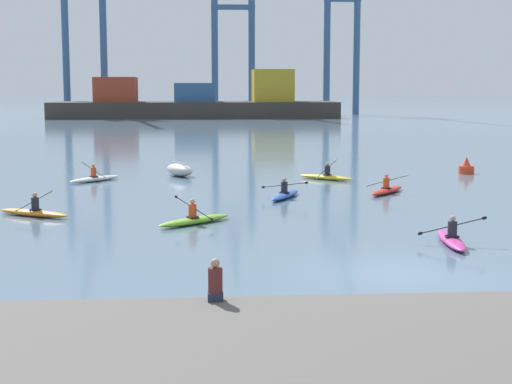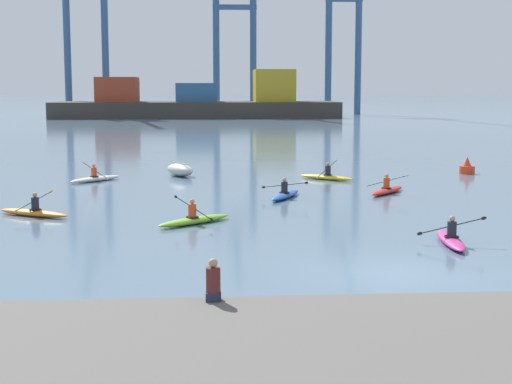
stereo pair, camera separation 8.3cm
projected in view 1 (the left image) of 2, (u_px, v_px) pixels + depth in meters
name	position (u px, v px, depth m)	size (l,w,h in m)	color
ground_plane	(398.00, 274.00, 21.29)	(800.00, 800.00, 0.00)	slate
container_barge	(197.00, 103.00, 127.66)	(46.24, 11.95, 7.83)	#38332D
gantry_crane_west	(83.00, 18.00, 133.37)	(7.66, 17.76, 33.31)	#335684
gantry_crane_west_mid	(233.00, 28.00, 141.32)	(7.95, 16.85, 30.03)	#335684
gantry_crane_east_mid	(343.00, 20.00, 139.76)	(6.65, 21.34, 32.95)	#335684
capsized_dinghy	(180.00, 170.00, 44.60)	(2.12, 2.82, 0.76)	beige
channel_buoy	(466.00, 168.00, 45.81)	(0.90, 0.90, 1.00)	red
kayak_blue	(285.00, 194.00, 35.80)	(2.07, 3.33, 0.95)	#2856B2
kayak_white	(95.00, 178.00, 42.09)	(2.72, 2.92, 1.07)	silver
kayak_orange	(34.00, 212.00, 30.77)	(3.23, 2.24, 0.95)	orange
kayak_red	(387.00, 190.00, 37.37)	(2.51, 3.09, 1.00)	red
kayak_magenta	(451.00, 239.00, 25.33)	(2.23, 3.45, 0.95)	#C13384
kayak_yellow	(326.00, 177.00, 42.87)	(2.96, 2.68, 1.08)	yellow
kayak_lime	(194.00, 219.00, 29.05)	(2.95, 2.70, 1.01)	#7ABC2D
seated_onlooker	(215.00, 282.00, 16.09)	(0.32, 0.30, 0.90)	#23283D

